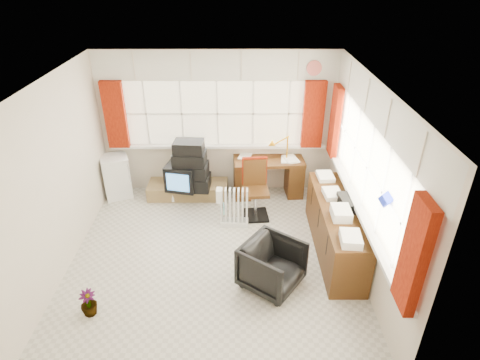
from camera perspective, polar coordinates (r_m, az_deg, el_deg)
The scene contains 20 objects.
ground at distance 5.83m, azimuth -3.73°, elevation -11.03°, with size 4.00×4.00×0.00m, color beige.
room_walls at distance 5.00m, azimuth -4.27°, elevation 2.22°, with size 4.00×4.00×4.00m.
window_back at distance 6.99m, azimuth -3.11°, elevation 5.39°, with size 3.70×0.12×3.60m.
window_right at distance 5.49m, azimuth 16.65°, elevation -3.01°, with size 0.12×3.70×3.60m.
curtains at distance 5.87m, azimuth 5.41°, elevation 5.93°, with size 3.83×3.83×1.15m.
overhead_cabinets at distance 5.66m, azimuth 6.31°, elevation 13.55°, with size 3.98×3.98×0.48m.
desk at distance 7.12m, azimuth 4.02°, elevation 0.80°, with size 1.24×0.67×0.73m.
desk_lamp at distance 6.84m, azimuth 6.78°, elevation 5.27°, with size 0.18×0.16×0.45m.
task_chair at distance 6.48m, azimuth 2.14°, elevation -0.80°, with size 0.45×0.47×0.99m.
office_chair at distance 5.23m, azimuth 4.58°, elevation -12.04°, with size 0.68×0.70×0.64m, color black.
radiator at distance 6.31m, azimuth -0.81°, elevation -4.40°, with size 0.44×0.19×0.66m.
credenza at distance 5.90m, azimuth 13.38°, elevation -6.56°, with size 0.50×2.00×0.85m.
file_tray at distance 5.70m, azimuth 15.59°, elevation -3.09°, with size 0.31×0.40×0.13m, color black.
tv_bench at distance 7.21m, azimuth -7.39°, elevation -1.34°, with size 1.40×0.50×0.25m, color olive.
crt_tv at distance 6.92m, azimuth -8.20°, elevation 0.56°, with size 0.59×0.56×0.46m.
hifi_stack at distance 6.81m, azimuth -7.11°, elevation 1.78°, with size 0.67×0.45×0.89m.
mini_fridge at distance 7.38m, azimuth -17.16°, elevation 0.51°, with size 0.58×0.58×0.76m.
spray_bottle_a at distance 7.07m, azimuth -9.51°, elevation -2.09°, with size 0.11×0.11×0.27m, color white.
spray_bottle_b at distance 6.68m, azimuth -2.35°, elevation -4.02°, with size 0.09×0.10×0.21m, color #95DEDB.
flower_vase at distance 5.28m, azimuth -20.75°, elevation -16.02°, with size 0.20×0.20×0.35m, color black.
Camera 1 is at (0.36, -4.44, 3.76)m, focal length 30.00 mm.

